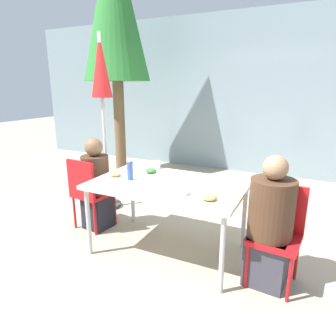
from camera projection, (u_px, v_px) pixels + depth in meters
name	position (u px, v px, depth m)	size (l,w,h in m)	color
ground_plane	(168.00, 250.00, 3.16)	(24.00, 24.00, 0.00)	tan
building_facade	(246.00, 95.00, 5.74)	(10.00, 0.20, 3.00)	gray
dining_table	(168.00, 188.00, 2.97)	(1.49, 0.94, 0.75)	silver
chair_left	(88.00, 189.00, 3.50)	(0.44, 0.44, 0.86)	red
person_left	(96.00, 186.00, 3.54)	(0.32, 0.32, 1.10)	black
chair_right	(278.00, 227.00, 2.56)	(0.44, 0.44, 0.86)	red
person_right	(270.00, 226.00, 2.51)	(0.37, 0.37, 1.15)	#383842
closed_umbrella	(102.00, 84.00, 3.85)	(0.36, 0.36, 2.32)	#333333
plate_0	(209.00, 199.00, 2.47)	(0.24, 0.24, 0.07)	white
plate_1	(115.00, 176.00, 3.12)	(0.21, 0.21, 0.06)	white
plate_2	(151.00, 172.00, 3.24)	(0.22, 0.22, 0.06)	white
bottle	(130.00, 170.00, 3.02)	(0.06, 0.06, 0.21)	#334C8E
drinking_cup	(157.00, 165.00, 3.44)	(0.08, 0.08, 0.09)	silver
salad_bowl	(178.00, 191.00, 2.64)	(0.18, 0.18, 0.06)	white
tree_behind_left	(114.00, 4.00, 5.08)	(1.18, 1.18, 4.33)	brown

